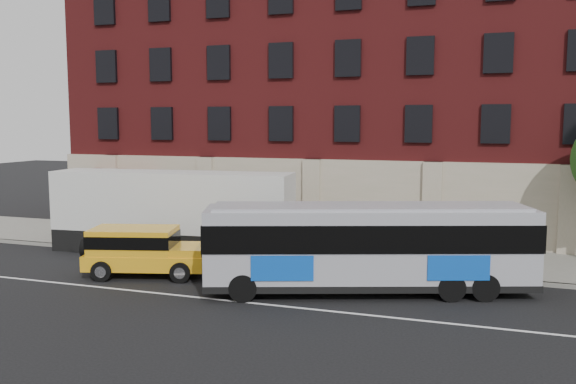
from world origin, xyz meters
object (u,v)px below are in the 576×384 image
(sign_pole, at_px, (105,220))
(shipping_container, at_px, (172,213))
(city_bus, at_px, (369,245))
(yellow_suv, at_px, (142,248))

(sign_pole, relative_size, shipping_container, 0.22)
(sign_pole, xyz_separation_m, city_bus, (13.22, -3.13, 0.29))
(sign_pole, distance_m, shipping_container, 3.29)
(sign_pole, bearing_deg, yellow_suv, -40.44)
(shipping_container, bearing_deg, city_bus, -20.69)
(yellow_suv, relative_size, shipping_container, 0.45)
(city_bus, distance_m, shipping_container, 10.71)
(yellow_suv, height_order, shipping_container, shipping_container)
(yellow_suv, distance_m, shipping_container, 4.50)
(city_bus, xyz_separation_m, yellow_suv, (-8.94, -0.51, -0.65))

